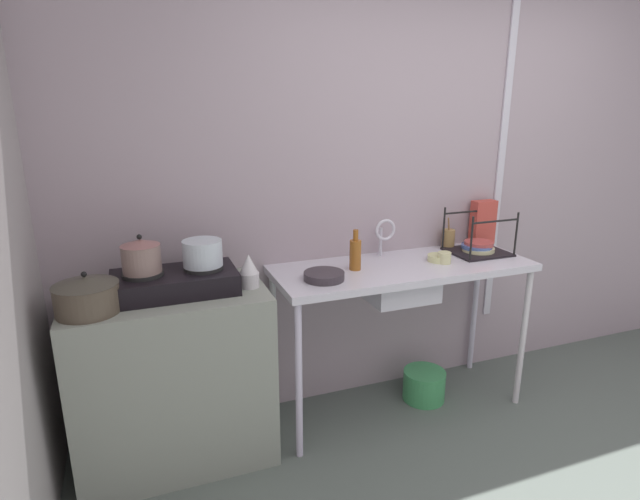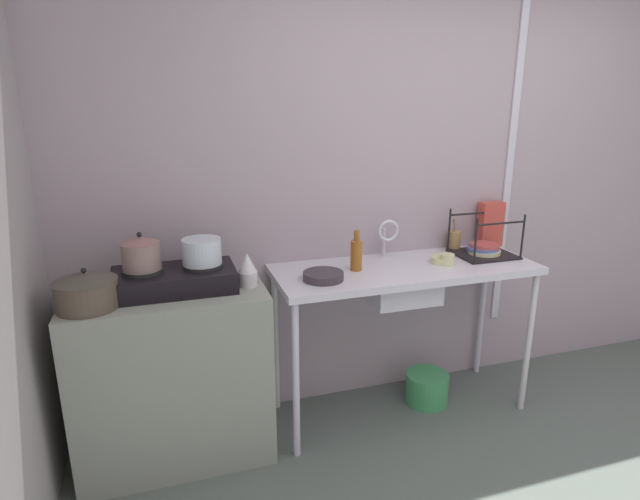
{
  "view_description": "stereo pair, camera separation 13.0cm",
  "coord_description": "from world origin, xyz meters",
  "px_view_note": "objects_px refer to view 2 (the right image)",
  "views": [
    {
      "loc": [
        -1.74,
        -1.02,
        1.78
      ],
      "look_at": [
        -0.85,
        1.37,
        1.04
      ],
      "focal_mm": 28.63,
      "sensor_mm": 36.0,
      "label": 1
    },
    {
      "loc": [
        -1.62,
        -1.06,
        1.78
      ],
      "look_at": [
        -0.85,
        1.37,
        1.04
      ],
      "focal_mm": 28.63,
      "sensor_mm": 36.0,
      "label": 2
    }
  ],
  "objects_px": {
    "stove": "(174,279)",
    "pot_beside_stove": "(86,290)",
    "percolator": "(248,270)",
    "pot_on_left_burner": "(141,253)",
    "bucket_on_floor": "(427,388)",
    "frying_pan": "(323,276)",
    "cereal_box": "(490,224)",
    "sink_basin": "(398,282)",
    "utensil_jar": "(454,240)",
    "small_bowl_on_drainboard": "(442,260)",
    "pot_on_right_burner": "(202,251)",
    "faucet": "(388,233)",
    "bottle_by_sink": "(356,254)",
    "cup_by_rack": "(448,260)",
    "dish_rack": "(484,249)"
  },
  "relations": [
    {
      "from": "pot_on_right_burner",
      "to": "faucet",
      "type": "relative_size",
      "value": 0.81
    },
    {
      "from": "frying_pan",
      "to": "cereal_box",
      "type": "xyz_separation_m",
      "value": [
        1.2,
        0.29,
        0.12
      ]
    },
    {
      "from": "stove",
      "to": "bucket_on_floor",
      "type": "xyz_separation_m",
      "value": [
        1.43,
        0.0,
        -0.86
      ]
    },
    {
      "from": "frying_pan",
      "to": "dish_rack",
      "type": "height_order",
      "value": "dish_rack"
    },
    {
      "from": "stove",
      "to": "cereal_box",
      "type": "relative_size",
      "value": 2.05
    },
    {
      "from": "frying_pan",
      "to": "faucet",
      "type": "bearing_deg",
      "value": 27.35
    },
    {
      "from": "sink_basin",
      "to": "bucket_on_floor",
      "type": "distance_m",
      "value": 0.75
    },
    {
      "from": "cereal_box",
      "to": "frying_pan",
      "type": "bearing_deg",
      "value": -167.53
    },
    {
      "from": "frying_pan",
      "to": "cereal_box",
      "type": "height_order",
      "value": "cereal_box"
    },
    {
      "from": "frying_pan",
      "to": "bottle_by_sink",
      "type": "relative_size",
      "value": 0.94
    },
    {
      "from": "pot_on_right_burner",
      "to": "pot_beside_stove",
      "type": "height_order",
      "value": "pot_on_right_burner"
    },
    {
      "from": "pot_on_left_burner",
      "to": "cereal_box",
      "type": "height_order",
      "value": "pot_on_left_burner"
    },
    {
      "from": "pot_beside_stove",
      "to": "small_bowl_on_drainboard",
      "type": "bearing_deg",
      "value": 3.36
    },
    {
      "from": "sink_basin",
      "to": "cereal_box",
      "type": "height_order",
      "value": "cereal_box"
    },
    {
      "from": "pot_beside_stove",
      "to": "dish_rack",
      "type": "xyz_separation_m",
      "value": [
        2.15,
        0.17,
        -0.05
      ]
    },
    {
      "from": "bottle_by_sink",
      "to": "cup_by_rack",
      "type": "bearing_deg",
      "value": -7.88
    },
    {
      "from": "stove",
      "to": "pot_beside_stove",
      "type": "relative_size",
      "value": 2.12
    },
    {
      "from": "stove",
      "to": "frying_pan",
      "type": "bearing_deg",
      "value": -6.1
    },
    {
      "from": "stove",
      "to": "pot_on_left_burner",
      "type": "height_order",
      "value": "pot_on_left_burner"
    },
    {
      "from": "cup_by_rack",
      "to": "bucket_on_floor",
      "type": "xyz_separation_m",
      "value": [
        -0.04,
        0.06,
        -0.84
      ]
    },
    {
      "from": "pot_on_right_burner",
      "to": "percolator",
      "type": "height_order",
      "value": "pot_on_right_burner"
    },
    {
      "from": "frying_pan",
      "to": "small_bowl_on_drainboard",
      "type": "relative_size",
      "value": 1.68
    },
    {
      "from": "dish_rack",
      "to": "utensil_jar",
      "type": "bearing_deg",
      "value": 122.67
    },
    {
      "from": "faucet",
      "to": "cereal_box",
      "type": "xyz_separation_m",
      "value": [
        0.73,
        0.05,
        -0.01
      ]
    },
    {
      "from": "dish_rack",
      "to": "bottle_by_sink",
      "type": "height_order",
      "value": "dish_rack"
    },
    {
      "from": "frying_pan",
      "to": "utensil_jar",
      "type": "distance_m",
      "value": 0.99
    },
    {
      "from": "cup_by_rack",
      "to": "bucket_on_floor",
      "type": "relative_size",
      "value": 0.29
    },
    {
      "from": "utensil_jar",
      "to": "bucket_on_floor",
      "type": "relative_size",
      "value": 0.76
    },
    {
      "from": "percolator",
      "to": "sink_basin",
      "type": "bearing_deg",
      "value": 2.86
    },
    {
      "from": "frying_pan",
      "to": "bottle_by_sink",
      "type": "xyz_separation_m",
      "value": [
        0.22,
        0.1,
        0.07
      ]
    },
    {
      "from": "pot_on_right_burner",
      "to": "faucet",
      "type": "distance_m",
      "value": 1.08
    },
    {
      "from": "cup_by_rack",
      "to": "frying_pan",
      "type": "bearing_deg",
      "value": -178.18
    },
    {
      "from": "percolator",
      "to": "pot_beside_stove",
      "type": "bearing_deg",
      "value": -174.62
    },
    {
      "from": "cup_by_rack",
      "to": "utensil_jar",
      "type": "xyz_separation_m",
      "value": [
        0.2,
        0.27,
        0.03
      ]
    },
    {
      "from": "bottle_by_sink",
      "to": "small_bowl_on_drainboard",
      "type": "bearing_deg",
      "value": -3.09
    },
    {
      "from": "bucket_on_floor",
      "to": "faucet",
      "type": "bearing_deg",
      "value": 145.1
    },
    {
      "from": "pot_on_left_burner",
      "to": "small_bowl_on_drainboard",
      "type": "distance_m",
      "value": 1.61
    },
    {
      "from": "percolator",
      "to": "pot_on_left_burner",
      "type": "bearing_deg",
      "value": 174.14
    },
    {
      "from": "pot_on_left_burner",
      "to": "utensil_jar",
      "type": "distance_m",
      "value": 1.83
    },
    {
      "from": "stove",
      "to": "cup_by_rack",
      "type": "distance_m",
      "value": 1.47
    },
    {
      "from": "pot_beside_stove",
      "to": "bottle_by_sink",
      "type": "height_order",
      "value": "bottle_by_sink"
    },
    {
      "from": "faucet",
      "to": "cup_by_rack",
      "type": "bearing_deg",
      "value": -38.94
    },
    {
      "from": "frying_pan",
      "to": "pot_on_right_burner",
      "type": "bearing_deg",
      "value": 172.49
    },
    {
      "from": "sink_basin",
      "to": "utensil_jar",
      "type": "distance_m",
      "value": 0.55
    },
    {
      "from": "small_bowl_on_drainboard",
      "to": "utensil_jar",
      "type": "bearing_deg",
      "value": 46.04
    },
    {
      "from": "cereal_box",
      "to": "utensil_jar",
      "type": "height_order",
      "value": "cereal_box"
    },
    {
      "from": "pot_on_left_burner",
      "to": "bucket_on_floor",
      "type": "bearing_deg",
      "value": 0.15
    },
    {
      "from": "pot_on_left_burner",
      "to": "small_bowl_on_drainboard",
      "type": "height_order",
      "value": "pot_on_left_burner"
    },
    {
      "from": "faucet",
      "to": "bottle_by_sink",
      "type": "relative_size",
      "value": 1.04
    },
    {
      "from": "small_bowl_on_drainboard",
      "to": "sink_basin",
      "type": "bearing_deg",
      "value": 179.45
    }
  ]
}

